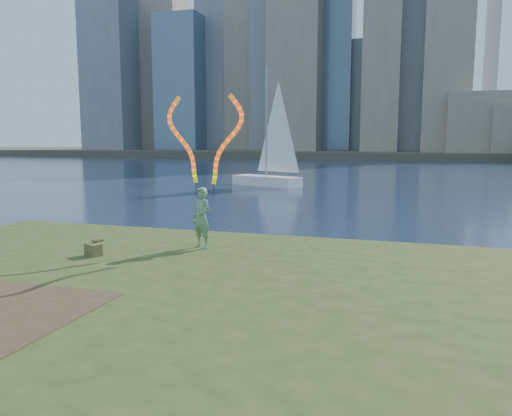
% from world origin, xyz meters
% --- Properties ---
extents(ground, '(320.00, 320.00, 0.00)m').
position_xyz_m(ground, '(0.00, 0.00, 0.00)').
color(ground, '#1B2844').
rests_on(ground, ground).
extents(grassy_knoll, '(20.00, 18.00, 0.80)m').
position_xyz_m(grassy_knoll, '(0.00, -2.30, 0.34)').
color(grassy_knoll, '#364518').
rests_on(grassy_knoll, ground).
extents(far_shore, '(320.00, 40.00, 1.20)m').
position_xyz_m(far_shore, '(0.00, 95.00, 0.60)').
color(far_shore, '#494435').
rests_on(far_shore, ground).
extents(woman_with_ribbons, '(1.85, 0.73, 3.84)m').
position_xyz_m(woman_with_ribbons, '(-0.76, 1.98, 2.26)').
color(woman_with_ribbons, '#14692A').
rests_on(woman_with_ribbons, grassy_knoll).
extents(canvas_bag, '(0.43, 0.49, 0.35)m').
position_xyz_m(canvas_bag, '(-2.75, 0.54, 0.94)').
color(canvas_bag, '#4D4525').
rests_on(canvas_bag, grassy_knoll).
extents(sailboat, '(5.53, 3.71, 8.53)m').
position_xyz_m(sailboat, '(-5.96, 26.07, 1.47)').
color(sailboat, white).
rests_on(sailboat, ground).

